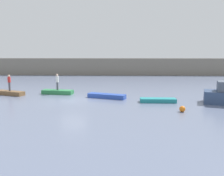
{
  "coord_description": "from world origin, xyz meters",
  "views": [
    {
      "loc": [
        4.44,
        -22.88,
        4.71
      ],
      "look_at": [
        3.71,
        1.74,
        0.95
      ],
      "focal_mm": 38.6,
      "sensor_mm": 36.0,
      "label": 1
    }
  ],
  "objects_px": {
    "person_red_shirt": "(9,82)",
    "mooring_buoy": "(182,109)",
    "rowboat_brown": "(10,93)",
    "person_white_shirt": "(57,81)",
    "rowboat_teal": "(158,100)",
    "rowboat_blue": "(107,96)",
    "rowboat_green": "(58,92)"
  },
  "relations": [
    {
      "from": "rowboat_blue",
      "to": "mooring_buoy",
      "type": "height_order",
      "value": "mooring_buoy"
    },
    {
      "from": "person_white_shirt",
      "to": "mooring_buoy",
      "type": "bearing_deg",
      "value": -33.2
    },
    {
      "from": "rowboat_teal",
      "to": "mooring_buoy",
      "type": "xyz_separation_m",
      "value": [
        1.33,
        -3.6,
        0.05
      ]
    },
    {
      "from": "rowboat_teal",
      "to": "mooring_buoy",
      "type": "distance_m",
      "value": 3.84
    },
    {
      "from": "rowboat_green",
      "to": "person_red_shirt",
      "type": "xyz_separation_m",
      "value": [
        -5.05,
        -0.79,
        1.22
      ]
    },
    {
      "from": "rowboat_teal",
      "to": "mooring_buoy",
      "type": "bearing_deg",
      "value": -69.02
    },
    {
      "from": "rowboat_green",
      "to": "person_white_shirt",
      "type": "bearing_deg",
      "value": 0.0
    },
    {
      "from": "rowboat_brown",
      "to": "rowboat_teal",
      "type": "relative_size",
      "value": 1.05
    },
    {
      "from": "rowboat_brown",
      "to": "rowboat_green",
      "type": "bearing_deg",
      "value": 29.9
    },
    {
      "from": "person_red_shirt",
      "to": "rowboat_teal",
      "type": "bearing_deg",
      "value": -12.18
    },
    {
      "from": "rowboat_brown",
      "to": "person_red_shirt",
      "type": "xyz_separation_m",
      "value": [
        -0.0,
        0.0,
        1.22
      ]
    },
    {
      "from": "person_white_shirt",
      "to": "person_red_shirt",
      "type": "xyz_separation_m",
      "value": [
        -5.05,
        -0.79,
        -0.01
      ]
    },
    {
      "from": "person_red_shirt",
      "to": "mooring_buoy",
      "type": "distance_m",
      "value": 18.3
    },
    {
      "from": "rowboat_teal",
      "to": "person_red_shirt",
      "type": "distance_m",
      "value": 15.96
    },
    {
      "from": "rowboat_brown",
      "to": "rowboat_green",
      "type": "distance_m",
      "value": 5.11
    },
    {
      "from": "rowboat_brown",
      "to": "rowboat_blue",
      "type": "bearing_deg",
      "value": 13.2
    },
    {
      "from": "rowboat_green",
      "to": "rowboat_blue",
      "type": "distance_m",
      "value": 6.04
    },
    {
      "from": "rowboat_green",
      "to": "rowboat_teal",
      "type": "relative_size",
      "value": 1.04
    },
    {
      "from": "rowboat_green",
      "to": "rowboat_brown",
      "type": "bearing_deg",
      "value": -162.59
    },
    {
      "from": "rowboat_blue",
      "to": "mooring_buoy",
      "type": "bearing_deg",
      "value": -21.92
    },
    {
      "from": "rowboat_blue",
      "to": "mooring_buoy",
      "type": "distance_m",
      "value": 8.31
    },
    {
      "from": "rowboat_blue",
      "to": "person_red_shirt",
      "type": "height_order",
      "value": "person_red_shirt"
    },
    {
      "from": "rowboat_brown",
      "to": "person_white_shirt",
      "type": "relative_size",
      "value": 1.92
    },
    {
      "from": "person_red_shirt",
      "to": "mooring_buoy",
      "type": "xyz_separation_m",
      "value": [
        16.88,
        -6.96,
        -1.2
      ]
    },
    {
      "from": "rowboat_blue",
      "to": "person_white_shirt",
      "type": "bearing_deg",
      "value": 177.63
    },
    {
      "from": "mooring_buoy",
      "to": "person_white_shirt",
      "type": "bearing_deg",
      "value": 146.8
    },
    {
      "from": "rowboat_brown",
      "to": "person_white_shirt",
      "type": "bearing_deg",
      "value": 29.9
    },
    {
      "from": "mooring_buoy",
      "to": "person_red_shirt",
      "type": "bearing_deg",
      "value": 157.6
    },
    {
      "from": "person_white_shirt",
      "to": "person_red_shirt",
      "type": "distance_m",
      "value": 5.11
    },
    {
      "from": "rowboat_green",
      "to": "person_red_shirt",
      "type": "bearing_deg",
      "value": -162.59
    },
    {
      "from": "rowboat_blue",
      "to": "mooring_buoy",
      "type": "relative_size",
      "value": 8.21
    },
    {
      "from": "rowboat_brown",
      "to": "person_red_shirt",
      "type": "relative_size",
      "value": 1.95
    }
  ]
}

